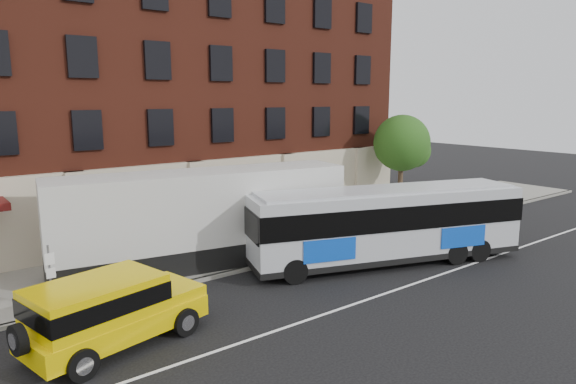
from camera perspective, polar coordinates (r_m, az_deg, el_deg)
ground at (r=18.60m, az=7.64°, el=-13.04°), size 120.00×120.00×0.00m
sidewalk at (r=25.29m, az=-7.08°, el=-6.43°), size 60.00×6.00×0.15m
kerb at (r=22.88m, az=-3.19°, el=-8.20°), size 60.00×0.25×0.15m
lane_line at (r=18.92m, az=6.54°, el=-12.58°), size 60.00×0.12×0.01m
building at (r=31.30m, az=-14.96°, el=10.46°), size 30.00×12.10×15.00m
sign_pole at (r=19.36m, az=-24.95°, el=-8.41°), size 0.30×0.20×2.50m
street_tree at (r=33.62m, az=12.62°, el=5.11°), size 3.60×3.60×6.20m
city_bus at (r=23.36m, az=10.98°, el=-3.32°), size 12.76×6.64×3.44m
yellow_suv at (r=16.43m, az=-19.45°, el=-12.14°), size 5.81×3.34×2.16m
shipping_container at (r=22.68m, az=-9.37°, el=-3.12°), size 13.11×4.80×4.28m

